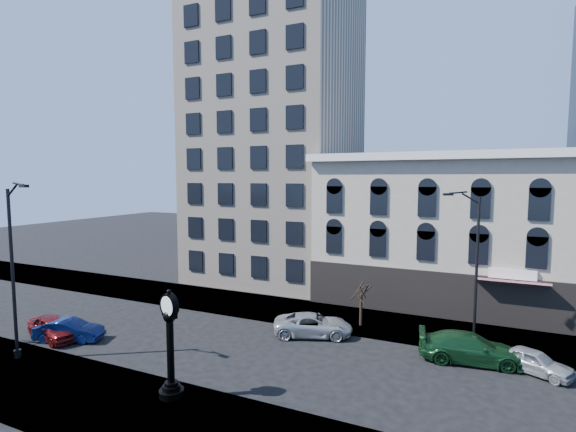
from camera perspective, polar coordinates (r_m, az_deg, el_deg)
The scene contains 14 objects.
ground at distance 27.46m, azimuth -7.61°, elevation -17.42°, with size 160.00×160.00×0.00m, color black.
sidewalk_far at distance 34.06m, azimuth -0.30°, elevation -12.73°, with size 160.00×6.00×0.12m, color #99998B.
sidewalk_near at distance 21.75m, azimuth -19.89°, elevation -23.91°, with size 160.00×6.00×0.12m, color #99998B.
cream_tower at distance 45.72m, azimuth -1.65°, elevation 16.25°, with size 15.90×15.40×42.50m.
victorian_row at distance 37.66m, azimuth 21.86°, elevation -2.12°, with size 22.60×11.19×12.50m.
street_clock at distance 21.49m, azimuth -15.79°, elevation -17.02°, with size 1.18×1.18×5.21m.
street_lamp_near at distance 27.66m, azimuth -33.17°, elevation -0.99°, with size 2.68×0.71×10.40m.
street_lamp_far at distance 28.03m, azimuth 23.22°, elevation -1.42°, with size 2.42×1.16×9.80m.
bare_tree_far at distance 30.28m, azimuth 9.99°, elevation -9.62°, with size 2.11×2.11×3.62m.
car_near_a at distance 32.25m, azimuth -29.39°, elevation -13.15°, with size 1.78×4.43×1.51m, color maroon.
car_near_b at distance 31.47m, azimuth -27.73°, elevation -13.64°, with size 1.47×4.22×1.39m, color #0C194C.
car_far_a at distance 28.94m, azimuth 3.46°, elevation -14.63°, with size 2.42×5.24×1.46m, color #A5A8AD.
car_far_b at distance 27.19m, azimuth 23.65°, elevation -16.19°, with size 2.30×5.66×1.64m, color #143F1E.
car_far_c at distance 27.35m, azimuth 30.57°, elevation -16.74°, with size 1.53×3.80×1.30m, color #A5A8AD.
Camera 1 is at (13.51, -21.46, 10.52)m, focal length 26.00 mm.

